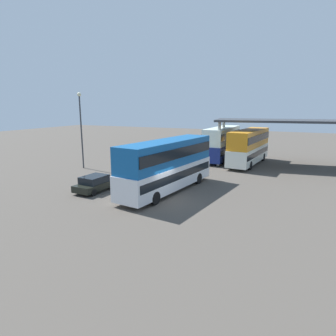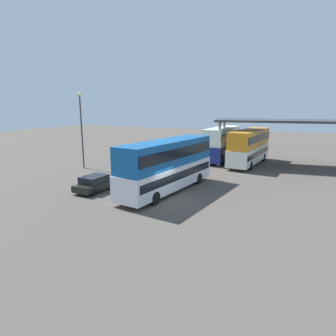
{
  "view_description": "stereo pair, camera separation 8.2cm",
  "coord_description": "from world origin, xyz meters",
  "px_view_note": "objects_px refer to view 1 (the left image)",
  "views": [
    {
      "loc": [
        8.96,
        -19.09,
        7.09
      ],
      "look_at": [
        -0.9,
        2.56,
        2.0
      ],
      "focal_mm": 30.83,
      "sensor_mm": 36.0,
      "label": 1
    },
    {
      "loc": [
        9.04,
        -19.06,
        7.09
      ],
      "look_at": [
        -0.9,
        2.56,
        2.0
      ],
      "focal_mm": 30.83,
      "sensor_mm": 36.0,
      "label": 2
    }
  ],
  "objects_px": {
    "parked_hatchback": "(96,183)",
    "double_decker_near_canopy": "(222,142)",
    "lamppost_tall": "(81,122)",
    "double_decker_mid_row": "(249,146)",
    "double_decker_main": "(168,164)"
  },
  "relations": [
    {
      "from": "parked_hatchback",
      "to": "double_decker_near_canopy",
      "type": "xyz_separation_m",
      "value": [
        6.1,
        19.11,
        1.71
      ]
    },
    {
      "from": "parked_hatchback",
      "to": "lamppost_tall",
      "type": "bearing_deg",
      "value": 49.88
    },
    {
      "from": "parked_hatchback",
      "to": "lamppost_tall",
      "type": "distance_m",
      "value": 11.16
    },
    {
      "from": "parked_hatchback",
      "to": "double_decker_mid_row",
      "type": "xyz_separation_m",
      "value": [
        9.92,
        17.43,
        1.67
      ]
    },
    {
      "from": "lamppost_tall",
      "to": "double_decker_main",
      "type": "bearing_deg",
      "value": -18.83
    },
    {
      "from": "double_decker_near_canopy",
      "to": "lamppost_tall",
      "type": "distance_m",
      "value": 18.31
    },
    {
      "from": "double_decker_main",
      "to": "double_decker_near_canopy",
      "type": "relative_size",
      "value": 1.12
    },
    {
      "from": "double_decker_mid_row",
      "to": "lamppost_tall",
      "type": "height_order",
      "value": "lamppost_tall"
    },
    {
      "from": "double_decker_main",
      "to": "double_decker_near_canopy",
      "type": "bearing_deg",
      "value": 6.54
    },
    {
      "from": "double_decker_main",
      "to": "double_decker_mid_row",
      "type": "xyz_separation_m",
      "value": [
        4.3,
        14.83,
        -0.03
      ]
    },
    {
      "from": "double_decker_main",
      "to": "lamppost_tall",
      "type": "height_order",
      "value": "lamppost_tall"
    },
    {
      "from": "parked_hatchback",
      "to": "double_decker_main",
      "type": "bearing_deg",
      "value": -61.55
    },
    {
      "from": "double_decker_mid_row",
      "to": "lamppost_tall",
      "type": "relative_size",
      "value": 1.24
    },
    {
      "from": "double_decker_near_canopy",
      "to": "double_decker_mid_row",
      "type": "distance_m",
      "value": 4.17
    },
    {
      "from": "parked_hatchback",
      "to": "double_decker_mid_row",
      "type": "relative_size",
      "value": 0.38
    }
  ]
}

